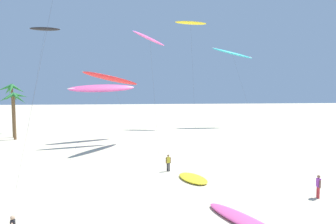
{
  "coord_description": "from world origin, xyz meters",
  "views": [
    {
      "loc": [
        0.03,
        -2.41,
        7.62
      ],
      "look_at": [
        2.98,
        24.08,
        5.55
      ],
      "focal_mm": 30.36,
      "sensor_mm": 36.0,
      "label": 1
    }
  ],
  "objects_px": {
    "palm_tree_4": "(14,101)",
    "flying_kite_2": "(111,78)",
    "flying_kite_3": "(191,23)",
    "grounded_kite_1": "(245,221)",
    "flying_kite_7": "(150,39)",
    "flying_kite_4": "(102,88)",
    "person_near_left": "(168,162)",
    "person_mid_field": "(318,186)",
    "flying_kite_0": "(45,29)",
    "grounded_kite_0": "(193,178)",
    "palm_tree_3": "(12,94)",
    "flying_kite_5": "(232,53)"
  },
  "relations": [
    {
      "from": "palm_tree_4",
      "to": "person_near_left",
      "type": "distance_m",
      "value": 29.47
    },
    {
      "from": "palm_tree_3",
      "to": "person_mid_field",
      "type": "distance_m",
      "value": 44.25
    },
    {
      "from": "grounded_kite_1",
      "to": "flying_kite_4",
      "type": "bearing_deg",
      "value": 113.64
    },
    {
      "from": "grounded_kite_0",
      "to": "palm_tree_3",
      "type": "bearing_deg",
      "value": 134.91
    },
    {
      "from": "flying_kite_3",
      "to": "grounded_kite_1",
      "type": "distance_m",
      "value": 47.19
    },
    {
      "from": "person_near_left",
      "to": "person_mid_field",
      "type": "relative_size",
      "value": 0.97
    },
    {
      "from": "palm_tree_4",
      "to": "flying_kite_2",
      "type": "relative_size",
      "value": 0.68
    },
    {
      "from": "flying_kite_0",
      "to": "grounded_kite_1",
      "type": "height_order",
      "value": "flying_kite_0"
    },
    {
      "from": "flying_kite_4",
      "to": "person_mid_field",
      "type": "distance_m",
      "value": 28.38
    },
    {
      "from": "flying_kite_4",
      "to": "flying_kite_7",
      "type": "xyz_separation_m",
      "value": [
        6.49,
        -1.06,
        6.58
      ]
    },
    {
      "from": "palm_tree_3",
      "to": "flying_kite_7",
      "type": "height_order",
      "value": "flying_kite_7"
    },
    {
      "from": "flying_kite_4",
      "to": "person_mid_field",
      "type": "height_order",
      "value": "flying_kite_4"
    },
    {
      "from": "person_mid_field",
      "to": "flying_kite_2",
      "type": "bearing_deg",
      "value": 122.55
    },
    {
      "from": "palm_tree_4",
      "to": "person_near_left",
      "type": "xyz_separation_m",
      "value": [
        21.47,
        -19.54,
        -5.08
      ]
    },
    {
      "from": "grounded_kite_0",
      "to": "person_mid_field",
      "type": "height_order",
      "value": "person_mid_field"
    },
    {
      "from": "flying_kite_2",
      "to": "flying_kite_7",
      "type": "bearing_deg",
      "value": -44.28
    },
    {
      "from": "palm_tree_4",
      "to": "person_mid_field",
      "type": "xyz_separation_m",
      "value": [
        31.25,
        -27.28,
        -5.06
      ]
    },
    {
      "from": "flying_kite_7",
      "to": "flying_kite_4",
      "type": "bearing_deg",
      "value": 170.74
    },
    {
      "from": "grounded_kite_0",
      "to": "person_mid_field",
      "type": "bearing_deg",
      "value": -31.96
    },
    {
      "from": "flying_kite_3",
      "to": "flying_kite_4",
      "type": "relative_size",
      "value": 2.01
    },
    {
      "from": "palm_tree_3",
      "to": "flying_kite_5",
      "type": "height_order",
      "value": "flying_kite_5"
    },
    {
      "from": "person_near_left",
      "to": "flying_kite_0",
      "type": "bearing_deg",
      "value": 124.22
    },
    {
      "from": "flying_kite_0",
      "to": "flying_kite_7",
      "type": "height_order",
      "value": "flying_kite_0"
    },
    {
      "from": "flying_kite_5",
      "to": "flying_kite_7",
      "type": "relative_size",
      "value": 1.1
    },
    {
      "from": "flying_kite_7",
      "to": "person_near_left",
      "type": "distance_m",
      "value": 18.53
    },
    {
      "from": "flying_kite_2",
      "to": "flying_kite_5",
      "type": "distance_m",
      "value": 27.77
    },
    {
      "from": "flying_kite_2",
      "to": "person_mid_field",
      "type": "height_order",
      "value": "flying_kite_2"
    },
    {
      "from": "grounded_kite_0",
      "to": "flying_kite_2",
      "type": "bearing_deg",
      "value": 112.2
    },
    {
      "from": "palm_tree_3",
      "to": "flying_kite_5",
      "type": "distance_m",
      "value": 41.51
    },
    {
      "from": "palm_tree_3",
      "to": "person_near_left",
      "type": "bearing_deg",
      "value": -43.86
    },
    {
      "from": "flying_kite_5",
      "to": "flying_kite_3",
      "type": "bearing_deg",
      "value": -177.5
    },
    {
      "from": "flying_kite_4",
      "to": "flying_kite_7",
      "type": "distance_m",
      "value": 9.3
    },
    {
      "from": "person_mid_field",
      "to": "flying_kite_3",
      "type": "bearing_deg",
      "value": 92.59
    },
    {
      "from": "flying_kite_4",
      "to": "person_near_left",
      "type": "height_order",
      "value": "flying_kite_4"
    },
    {
      "from": "flying_kite_0",
      "to": "flying_kite_5",
      "type": "xyz_separation_m",
      "value": [
        35.97,
        3.48,
        -3.34
      ]
    },
    {
      "from": "person_mid_field",
      "to": "flying_kite_7",
      "type": "bearing_deg",
      "value": 118.07
    },
    {
      "from": "flying_kite_3",
      "to": "flying_kite_5",
      "type": "height_order",
      "value": "flying_kite_3"
    },
    {
      "from": "flying_kite_2",
      "to": "person_mid_field",
      "type": "relative_size",
      "value": 6.45
    },
    {
      "from": "flying_kite_0",
      "to": "person_near_left",
      "type": "bearing_deg",
      "value": -55.78
    },
    {
      "from": "flying_kite_3",
      "to": "person_mid_field",
      "type": "height_order",
      "value": "flying_kite_3"
    },
    {
      "from": "palm_tree_4",
      "to": "flying_kite_2",
      "type": "xyz_separation_m",
      "value": [
        14.76,
        -1.44,
        3.4
      ]
    },
    {
      "from": "palm_tree_3",
      "to": "flying_kite_3",
      "type": "bearing_deg",
      "value": 17.11
    },
    {
      "from": "flying_kite_7",
      "to": "flying_kite_3",
      "type": "bearing_deg",
      "value": 64.0
    },
    {
      "from": "person_near_left",
      "to": "person_mid_field",
      "type": "bearing_deg",
      "value": -38.36
    },
    {
      "from": "flying_kite_3",
      "to": "person_near_left",
      "type": "height_order",
      "value": "flying_kite_3"
    },
    {
      "from": "flying_kite_0",
      "to": "flying_kite_4",
      "type": "relative_size",
      "value": 1.77
    },
    {
      "from": "flying_kite_0",
      "to": "person_mid_field",
      "type": "height_order",
      "value": "flying_kite_0"
    },
    {
      "from": "flying_kite_7",
      "to": "palm_tree_4",
      "type": "bearing_deg",
      "value": 161.19
    },
    {
      "from": "grounded_kite_1",
      "to": "flying_kite_2",
      "type": "bearing_deg",
      "value": 108.87
    },
    {
      "from": "palm_tree_4",
      "to": "grounded_kite_0",
      "type": "relative_size",
      "value": 1.85
    }
  ]
}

